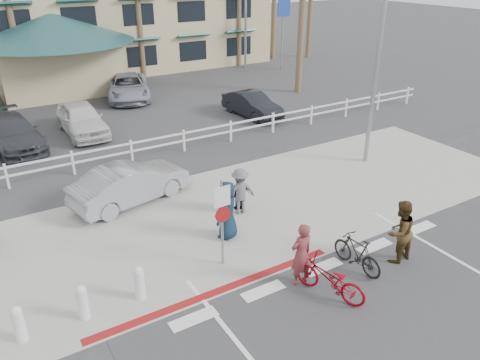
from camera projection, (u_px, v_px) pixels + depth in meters
ground at (337, 279)px, 12.59m from camera, size 140.00×140.00×0.00m
bike_path at (395, 324)px, 11.04m from camera, size 12.00×16.00×0.01m
sidewalk_plaza at (248, 209)px, 16.06m from camera, size 22.00×7.00×0.01m
cross_street at (196, 169)px, 19.14m from camera, size 40.00×5.00×0.01m
parking_lot at (122, 110)px, 26.47m from camera, size 50.00×16.00×0.01m
curb_red at (218, 291)px, 12.10m from camera, size 7.00×0.25×0.02m
rail_fence at (186, 140)px, 20.71m from camera, size 29.40×0.16×1.00m
sign_post at (222, 219)px, 12.58m from camera, size 0.50×0.10×2.90m
bollard_0 at (139, 283)px, 11.68m from camera, size 0.26×0.26×0.95m
bollard_1 at (83, 302)px, 11.02m from camera, size 0.26×0.26×0.95m
bollard_2 at (19, 324)px, 10.36m from camera, size 0.26×0.26×0.95m
streetlight_0 at (378, 53)px, 17.94m from camera, size 0.60×2.00×9.00m
streetlight_1 at (246, 3)px, 34.68m from camera, size 0.60×2.00×9.50m
info_sign at (282, 32)px, 34.92m from camera, size 1.20×0.16×5.60m
bike_red at (330, 279)px, 11.75m from camera, size 1.33×2.06×1.02m
rider_red at (301, 254)px, 12.06m from camera, size 0.66×0.44×1.79m
bike_black at (357, 253)px, 12.80m from camera, size 0.58×1.71×1.01m
rider_black at (400, 232)px, 12.98m from camera, size 0.97×0.78×1.88m
pedestrian_a at (240, 191)px, 15.50m from camera, size 1.12×0.73×1.62m
pedestrian_child at (239, 194)px, 15.80m from camera, size 0.77×0.47×1.22m
pedestrian_b at (227, 210)px, 14.09m from camera, size 1.08×1.00×1.86m
car_white_sedan at (131, 183)px, 16.29m from camera, size 4.49×2.44×1.40m
lot_car_1 at (13, 133)px, 20.99m from camera, size 2.48×5.02×1.40m
lot_car_2 at (82, 119)px, 22.60m from camera, size 1.82×4.47×1.52m
lot_car_3 at (252, 105)px, 25.23m from camera, size 1.72×4.02×1.29m
lot_car_5 at (128, 87)px, 28.33m from camera, size 3.79×5.64×1.44m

